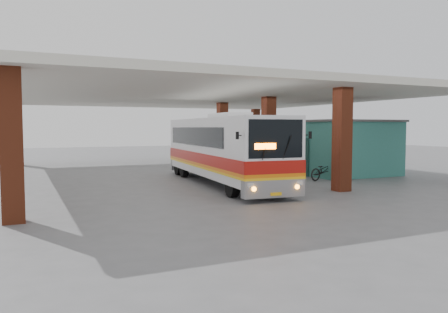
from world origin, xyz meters
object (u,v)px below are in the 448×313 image
at_px(motorcycle, 324,170).
at_px(red_chair, 271,165).
at_px(pedestrian, 284,172).
at_px(coach_bus, 222,149).

relative_size(motorcycle, red_chair, 2.31).
bearing_deg(motorcycle, red_chair, -10.62).
relative_size(pedestrian, red_chair, 1.80).
bearing_deg(motorcycle, coach_bus, 68.18).
xyz_separation_m(coach_bus, motorcycle, (5.30, -0.87, -1.15)).
relative_size(motorcycle, pedestrian, 1.29).
xyz_separation_m(motorcycle, pedestrian, (-3.63, -1.89, 0.24)).
bearing_deg(coach_bus, motorcycle, -4.11).
bearing_deg(pedestrian, coach_bus, -103.22).
bearing_deg(red_chair, pedestrian, -120.88).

